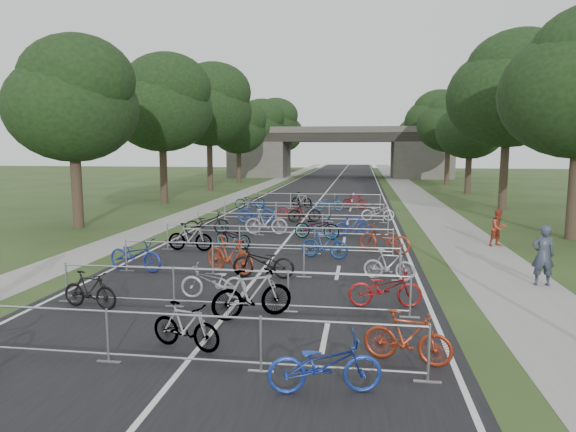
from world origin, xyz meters
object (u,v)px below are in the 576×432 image
overpass_bridge (339,152)px  pedestrian_a (543,256)px  pedestrian_b (499,228)px  bike_1 (186,326)px  bike_2 (325,365)px

overpass_bridge → pedestrian_a: size_ratio=16.48×
pedestrian_b → bike_1: bearing=-152.9°
bike_2 → pedestrian_a: bearing=-48.8°
pedestrian_a → pedestrian_b: bearing=-93.4°
overpass_bridge → bike_2: size_ratio=15.66×
overpass_bridge → pedestrian_a: overpass_bridge is taller
pedestrian_b → pedestrian_a: bearing=-119.5°
overpass_bridge → pedestrian_a: 58.46m
bike_2 → pedestrian_a: pedestrian_a is taller
bike_1 → bike_2: 3.39m
bike_1 → pedestrian_b: (9.44, 12.87, 0.30)m
bike_1 → bike_2: (3.03, -1.53, 0.02)m
bike_1 → bike_2: size_ratio=0.84×
bike_2 → pedestrian_b: 15.77m
overpass_bridge → bike_1: overpass_bridge is taller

